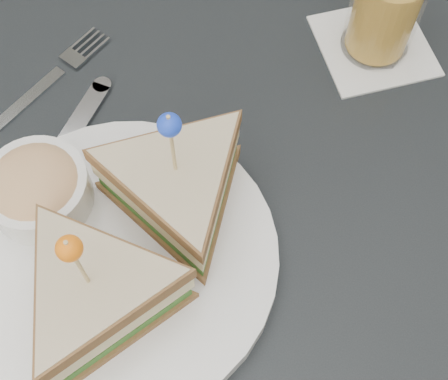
% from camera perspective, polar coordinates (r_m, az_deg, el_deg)
% --- Properties ---
extents(ground_plane, '(3.50, 3.50, 0.00)m').
position_cam_1_polar(ground_plane, '(1.33, -0.50, -16.43)').
color(ground_plane, '#3F3833').
extents(table, '(0.80, 0.80, 0.75)m').
position_cam_1_polar(table, '(0.68, -0.95, -5.56)').
color(table, black).
rests_on(table, ground).
extents(plate_meal, '(0.35, 0.35, 0.17)m').
position_cam_1_polar(plate_meal, '(0.56, -9.09, -4.41)').
color(plate_meal, white).
rests_on(plate_meal, table).
extents(cutlery_fork, '(0.12, 0.17, 0.01)m').
position_cam_1_polar(cutlery_fork, '(0.72, -15.70, 9.64)').
color(cutlery_fork, '#B4BBC0').
rests_on(cutlery_fork, table).
extents(cutlery_knife, '(0.07, 0.20, 0.01)m').
position_cam_1_polar(cutlery_knife, '(0.66, -15.28, 2.57)').
color(cutlery_knife, silver).
rests_on(cutlery_knife, table).
extents(drink_set, '(0.16, 0.16, 0.15)m').
position_cam_1_polar(drink_set, '(0.70, 14.71, 16.22)').
color(drink_set, white).
rests_on(drink_set, table).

